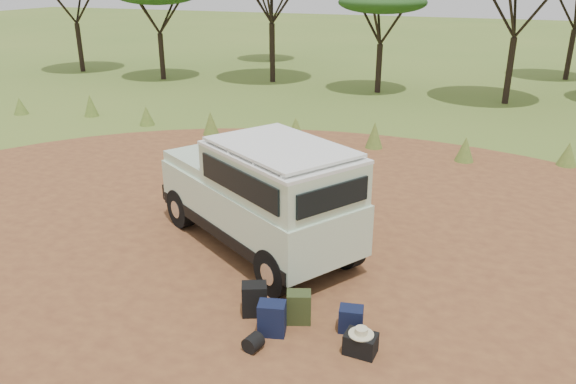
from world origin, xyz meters
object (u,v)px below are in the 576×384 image
(walking_staff, at_px, (192,199))
(backpack_navy, at_px, (272,319))
(backpack_black, at_px, (255,299))
(duffel_navy, at_px, (351,319))
(hard_case, at_px, (361,344))
(safari_vehicle, at_px, (261,196))
(backpack_olive, at_px, (299,307))

(walking_staff, height_order, backpack_navy, walking_staff)
(backpack_black, bearing_deg, duffel_navy, -20.24)
(duffel_navy, distance_m, hard_case, 0.61)
(walking_staff, bearing_deg, backpack_black, -109.57)
(safari_vehicle, relative_size, backpack_navy, 9.22)
(safari_vehicle, height_order, backpack_black, safari_vehicle)
(backpack_black, bearing_deg, safari_vehicle, 86.19)
(walking_staff, xyz_separation_m, duffel_navy, (4.42, -2.48, -0.57))
(walking_staff, height_order, duffel_navy, walking_staff)
(backpack_navy, bearing_deg, backpack_black, 126.07)
(walking_staff, bearing_deg, backpack_navy, -108.98)
(walking_staff, bearing_deg, hard_case, -98.23)
(safari_vehicle, height_order, walking_staff, safari_vehicle)
(duffel_navy, relative_size, hard_case, 0.89)
(backpack_navy, height_order, duffel_navy, backpack_navy)
(hard_case, bearing_deg, backpack_black, 172.38)
(backpack_olive, bearing_deg, safari_vehicle, 105.99)
(backpack_black, distance_m, backpack_olive, 0.80)
(backpack_black, distance_m, hard_case, 2.04)
(safari_vehicle, distance_m, duffel_navy, 3.59)
(backpack_black, xyz_separation_m, duffel_navy, (1.70, 0.13, -0.08))
(walking_staff, relative_size, backpack_navy, 2.88)
(duffel_navy, height_order, hard_case, duffel_navy)
(walking_staff, xyz_separation_m, backpack_navy, (3.23, -3.03, -0.50))
(walking_staff, relative_size, hard_case, 3.40)
(walking_staff, relative_size, backpack_black, 2.84)
(backpack_black, xyz_separation_m, hard_case, (2.00, -0.39, -0.12))
(safari_vehicle, bearing_deg, duffel_navy, -8.89)
(hard_case, bearing_deg, backpack_olive, 162.84)
(safari_vehicle, distance_m, backpack_black, 2.72)
(walking_staff, height_order, backpack_olive, walking_staff)
(backpack_navy, relative_size, hard_case, 1.18)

